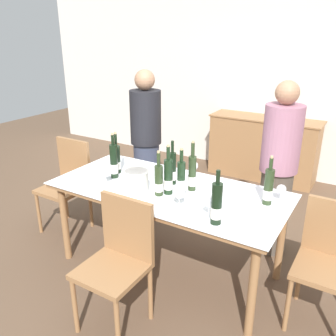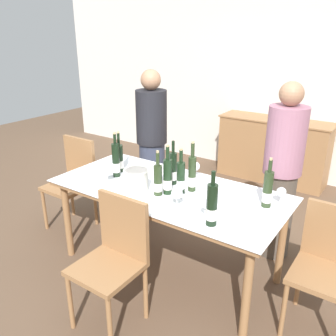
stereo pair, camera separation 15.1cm
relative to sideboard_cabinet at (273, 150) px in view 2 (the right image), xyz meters
The scene contains 25 objects.
ground_plane 2.53m from the sideboard_cabinet, 91.02° to the right, with size 12.00×12.00×0.00m, color brown.
back_wall 1.01m from the sideboard_cabinet, 98.69° to the left, with size 8.00×0.10×2.80m.
sideboard_cabinet is the anchor object (origin of this frame).
dining_table 2.51m from the sideboard_cabinet, 91.02° to the right, with size 1.92×0.90×0.77m.
ice_bucket 2.72m from the sideboard_cabinet, 94.85° to the right, with size 0.20×0.20×0.18m.
wine_bottle_0 2.49m from the sideboard_cabinet, 72.81° to the right, with size 0.07×0.07×0.38m.
wine_bottle_1 2.46m from the sideboard_cabinet, 86.86° to the right, with size 0.06×0.06×0.41m.
wine_bottle_2 2.89m from the sideboard_cabinet, 79.55° to the right, with size 0.07×0.07×0.38m.
wine_bottle_3 2.55m from the sideboard_cabinet, 104.42° to the right, with size 0.07×0.07×0.38m.
wine_bottle_4 2.43m from the sideboard_cabinet, 91.60° to the right, with size 0.06×0.06×0.37m.
wine_bottle_5 2.64m from the sideboard_cabinet, 102.68° to the right, with size 0.07×0.07×0.40m.
wine_bottle_6 2.67m from the sideboard_cabinet, 91.05° to the right, with size 0.07×0.07×0.36m.
wine_bottle_7 2.54m from the sideboard_cabinet, 88.23° to the right, with size 0.07×0.07×0.37m.
wine_bottle_8 2.61m from the sideboard_cabinet, 89.91° to the right, with size 0.07×0.07×0.40m.
wine_glass_0 2.62m from the sideboard_cabinet, 87.00° to the right, with size 0.07×0.07×0.14m.
wine_glass_1 2.18m from the sideboard_cabinet, 89.84° to the right, with size 0.08×0.08×0.14m.
wine_glass_2 2.77m from the sideboard_cabinet, 101.36° to the right, with size 0.08×0.08×0.15m.
wine_glass_3 2.77m from the sideboard_cabinet, 85.94° to the right, with size 0.09×0.09×0.15m.
wine_glass_4 2.81m from the sideboard_cabinet, 80.94° to the right, with size 0.07×0.07×0.14m.
wine_glass_5 2.43m from the sideboard_cabinet, 70.48° to the right, with size 0.08×0.08×0.14m.
chair_right_end 2.70m from the sideboard_cabinet, 63.30° to the right, with size 0.42×0.42×0.89m.
chair_left_end 2.74m from the sideboard_cabinet, 118.40° to the right, with size 0.42×0.42×0.94m.
chair_near_front 3.17m from the sideboard_cabinet, 90.44° to the right, with size 0.42×0.42×0.93m.
person_host 1.92m from the sideboard_cabinet, 114.90° to the right, with size 0.33×0.33×1.61m.
person_guest_left 1.88m from the sideboard_cabinet, 69.72° to the right, with size 0.33×0.33×1.60m.
Camera 2 is at (1.50, -2.17, 1.97)m, focal length 38.00 mm.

